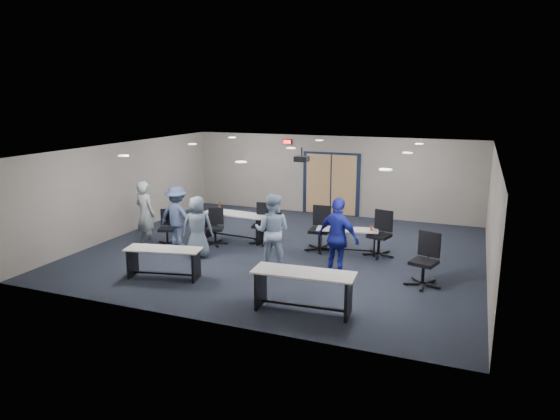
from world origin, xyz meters
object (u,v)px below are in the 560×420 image
at_px(chair_back_c, 320,229).
at_px(table_front_right, 303,284).
at_px(chair_back_a, 215,227).
at_px(chair_loose_left, 167,228).
at_px(table_back_left, 236,221).
at_px(person_lightblue, 272,231).
at_px(chair_loose_right, 424,260).
at_px(person_back, 177,216).
at_px(chair_back_b, 262,224).
at_px(chair_back_d, 379,234).
at_px(person_navy, 338,238).
at_px(person_gray, 145,214).
at_px(table_back_right, 347,237).
at_px(person_plaid, 198,227).
at_px(table_front_left, 164,258).

bearing_deg(chair_back_c, table_front_right, -80.58).
xyz_separation_m(chair_back_a, chair_loose_left, (-1.22, -0.50, -0.02)).
bearing_deg(table_back_left, person_lightblue, -38.93).
bearing_deg(chair_loose_right, person_back, -168.57).
xyz_separation_m(chair_back_b, chair_back_d, (3.21, 0.08, 0.02)).
height_order(chair_back_a, chair_back_d, chair_back_d).
distance_m(chair_back_b, person_navy, 3.20).
bearing_deg(person_gray, table_back_right, -149.84).
distance_m(table_back_left, chair_back_a, 0.73).
bearing_deg(person_navy, person_plaid, 18.96).
relative_size(table_front_right, person_gray, 1.08).
distance_m(chair_back_a, chair_back_b, 1.30).
relative_size(table_front_left, chair_loose_right, 1.53).
height_order(chair_back_d, person_back, person_back).
bearing_deg(chair_back_a, chair_back_c, -9.00).
xyz_separation_m(chair_back_c, person_navy, (0.97, -1.77, 0.33)).
height_order(table_front_right, table_back_left, table_back_left).
distance_m(table_back_right, person_navy, 1.90).
bearing_deg(person_back, chair_back_b, -151.52).
relative_size(chair_loose_right, person_navy, 0.63).
bearing_deg(person_plaid, person_navy, 156.42).
relative_size(table_front_left, chair_back_c, 1.52).
distance_m(table_back_right, chair_back_b, 2.41).
relative_size(table_front_left, person_plaid, 1.13).
height_order(chair_back_d, person_plaid, person_plaid).
distance_m(table_front_right, chair_loose_right, 2.94).
xyz_separation_m(table_front_left, person_gray, (-1.78, 1.79, 0.45)).
distance_m(table_back_left, chair_back_d, 4.08).
bearing_deg(person_gray, person_plaid, -173.02).
relative_size(chair_back_c, chair_loose_right, 1.01).
xyz_separation_m(chair_back_a, chair_back_c, (2.82, 0.56, 0.09)).
distance_m(table_front_left, table_front_right, 3.54).
relative_size(table_front_right, person_plaid, 1.26).
distance_m(table_front_right, chair_loose_left, 5.61).
distance_m(chair_back_d, person_gray, 6.19).
bearing_deg(person_lightblue, chair_loose_right, 176.10).
bearing_deg(table_back_right, person_back, -177.50).
relative_size(chair_back_c, person_gray, 0.64).
height_order(chair_back_b, chair_loose_left, chair_back_b).
bearing_deg(chair_back_c, person_plaid, -151.59).
height_order(person_gray, person_navy, same).
bearing_deg(table_front_right, person_navy, 82.92).
bearing_deg(chair_loose_right, chair_back_c, 167.04).
bearing_deg(table_front_right, person_back, 144.83).
bearing_deg(person_navy, table_front_left, 42.84).
bearing_deg(table_back_left, table_front_right, -43.85).
distance_m(chair_back_a, chair_back_c, 2.88).
bearing_deg(chair_loose_right, chair_back_a, -173.79).
bearing_deg(chair_loose_right, person_navy, -158.76).
height_order(chair_back_d, person_lightblue, person_lightblue).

